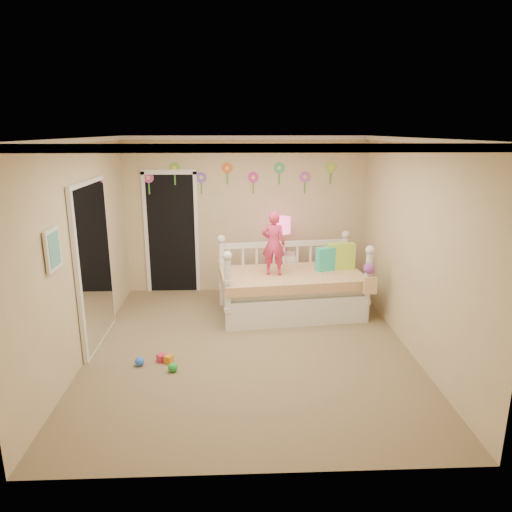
{
  "coord_description": "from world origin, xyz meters",
  "views": [
    {
      "loc": [
        -0.15,
        -5.39,
        2.69
      ],
      "look_at": [
        0.1,
        0.6,
        1.05
      ],
      "focal_mm": 32.48,
      "sensor_mm": 36.0,
      "label": 1
    }
  ],
  "objects_px": {
    "daybed": "(291,277)",
    "table_lamp": "(282,230)",
    "child": "(274,244)",
    "nightstand": "(281,275)"
  },
  "relations": [
    {
      "from": "daybed",
      "to": "table_lamp",
      "type": "distance_m",
      "value": 0.92
    },
    {
      "from": "daybed",
      "to": "child",
      "type": "xyz_separation_m",
      "value": [
        -0.28,
        -0.08,
        0.53
      ]
    },
    {
      "from": "child",
      "to": "nightstand",
      "type": "xyz_separation_m",
      "value": [
        0.2,
        0.8,
        -0.74
      ]
    },
    {
      "from": "nightstand",
      "to": "table_lamp",
      "type": "height_order",
      "value": "table_lamp"
    },
    {
      "from": "child",
      "to": "table_lamp",
      "type": "bearing_deg",
      "value": -92.3
    },
    {
      "from": "daybed",
      "to": "child",
      "type": "bearing_deg",
      "value": -169.93
    },
    {
      "from": "table_lamp",
      "to": "nightstand",
      "type": "bearing_deg",
      "value": 0.0
    },
    {
      "from": "child",
      "to": "table_lamp",
      "type": "xyz_separation_m",
      "value": [
        0.2,
        0.8,
        0.03
      ]
    },
    {
      "from": "daybed",
      "to": "child",
      "type": "distance_m",
      "value": 0.61
    },
    {
      "from": "nightstand",
      "to": "daybed",
      "type": "bearing_deg",
      "value": -80.84
    }
  ]
}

